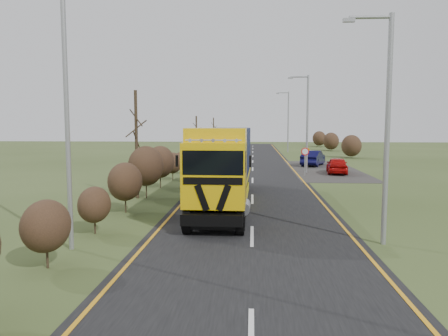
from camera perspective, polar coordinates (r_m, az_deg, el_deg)
ground at (r=20.48m, az=3.70°, el=-6.05°), size 160.00×160.00×0.00m
road at (r=30.33m, az=3.74°, el=-2.14°), size 8.00×120.00×0.02m
layby at (r=40.78m, az=12.93°, el=-0.21°), size 6.00×18.00×0.02m
lane_markings at (r=30.03m, az=3.74°, el=-2.18°), size 7.52×116.00×0.01m
hedgerow at (r=28.69m, az=-8.31°, el=0.59°), size 2.24×102.04×6.05m
lorry at (r=22.92m, az=0.12°, el=1.02°), size 2.82×14.51×4.03m
car_red_hatchback at (r=37.88m, az=14.55°, el=0.33°), size 2.16×4.27×1.39m
car_blue_sedan at (r=44.43m, az=11.56°, el=1.27°), size 3.05×4.87×1.51m
streetlight_near at (r=15.95m, az=20.30°, el=5.82°), size 1.69×0.18×7.89m
streetlight_mid at (r=37.79m, az=10.69°, el=6.21°), size 1.76×0.18×8.24m
streetlight_far at (r=64.50m, az=8.29°, el=6.34°), size 1.87×0.18×8.77m
left_pole at (r=15.33m, az=-20.00°, el=11.04°), size 0.16×0.16×11.40m
speed_sign at (r=35.65m, az=10.53°, el=1.52°), size 0.63×0.10×2.28m
warning_board at (r=45.64m, az=10.73°, el=1.89°), size 0.72×0.11×1.88m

